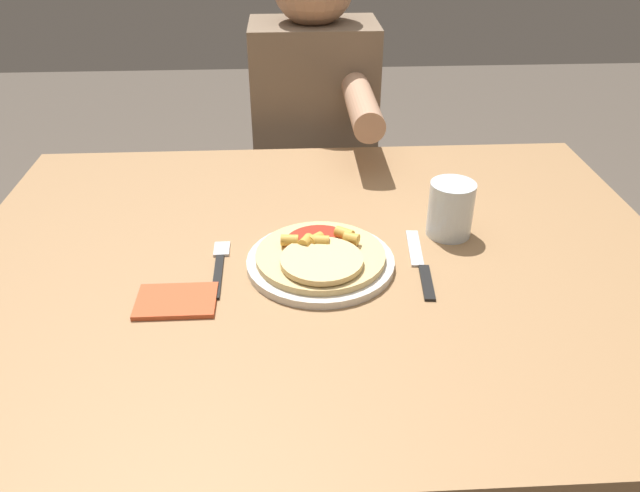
{
  "coord_description": "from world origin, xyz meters",
  "views": [
    {
      "loc": [
        -0.05,
        -0.94,
        1.37
      ],
      "look_at": [
        -0.0,
        -0.03,
        0.81
      ],
      "focal_mm": 35.0,
      "sensor_mm": 36.0,
      "label": 1
    }
  ],
  "objects_px": {
    "fork": "(219,265)",
    "knife": "(420,264)",
    "dining_table": "(320,301)",
    "drinking_glass": "(451,209)",
    "plate": "(320,262)",
    "person_diner": "(315,135)",
    "pizza": "(320,255)"
  },
  "relations": [
    {
      "from": "pizza",
      "to": "fork",
      "type": "bearing_deg",
      "value": 175.81
    },
    {
      "from": "pizza",
      "to": "knife",
      "type": "xyz_separation_m",
      "value": [
        0.17,
        -0.0,
        -0.02
      ]
    },
    {
      "from": "dining_table",
      "to": "plate",
      "type": "bearing_deg",
      "value": -91.54
    },
    {
      "from": "dining_table",
      "to": "knife",
      "type": "distance_m",
      "value": 0.21
    },
    {
      "from": "knife",
      "to": "drinking_glass",
      "type": "distance_m",
      "value": 0.14
    },
    {
      "from": "knife",
      "to": "person_diner",
      "type": "relative_size",
      "value": 0.18
    },
    {
      "from": "fork",
      "to": "knife",
      "type": "bearing_deg",
      "value": -2.89
    },
    {
      "from": "dining_table",
      "to": "drinking_glass",
      "type": "distance_m",
      "value": 0.3
    },
    {
      "from": "dining_table",
      "to": "drinking_glass",
      "type": "height_order",
      "value": "drinking_glass"
    },
    {
      "from": "dining_table",
      "to": "pizza",
      "type": "bearing_deg",
      "value": -90.88
    },
    {
      "from": "plate",
      "to": "person_diner",
      "type": "height_order",
      "value": "person_diner"
    },
    {
      "from": "knife",
      "to": "pizza",
      "type": "bearing_deg",
      "value": 178.43
    },
    {
      "from": "knife",
      "to": "person_diner",
      "type": "xyz_separation_m",
      "value": [
        -0.15,
        0.76,
        -0.05
      ]
    },
    {
      "from": "plate",
      "to": "knife",
      "type": "distance_m",
      "value": 0.17
    },
    {
      "from": "pizza",
      "to": "person_diner",
      "type": "distance_m",
      "value": 0.75
    },
    {
      "from": "plate",
      "to": "knife",
      "type": "bearing_deg",
      "value": -2.88
    },
    {
      "from": "fork",
      "to": "person_diner",
      "type": "xyz_separation_m",
      "value": [
        0.2,
        0.74,
        -0.05
      ]
    },
    {
      "from": "dining_table",
      "to": "plate",
      "type": "relative_size",
      "value": 5.03
    },
    {
      "from": "person_diner",
      "to": "pizza",
      "type": "bearing_deg",
      "value": -92.07
    },
    {
      "from": "pizza",
      "to": "knife",
      "type": "distance_m",
      "value": 0.18
    },
    {
      "from": "pizza",
      "to": "knife",
      "type": "bearing_deg",
      "value": -1.57
    },
    {
      "from": "dining_table",
      "to": "fork",
      "type": "relative_size",
      "value": 7.34
    },
    {
      "from": "dining_table",
      "to": "plate",
      "type": "distance_m",
      "value": 0.11
    },
    {
      "from": "dining_table",
      "to": "drinking_glass",
      "type": "xyz_separation_m",
      "value": [
        0.25,
        0.07,
        0.15
      ]
    },
    {
      "from": "fork",
      "to": "person_diner",
      "type": "relative_size",
      "value": 0.14
    },
    {
      "from": "dining_table",
      "to": "knife",
      "type": "bearing_deg",
      "value": -13.03
    },
    {
      "from": "plate",
      "to": "fork",
      "type": "bearing_deg",
      "value": 177.11
    },
    {
      "from": "knife",
      "to": "drinking_glass",
      "type": "height_order",
      "value": "drinking_glass"
    },
    {
      "from": "person_diner",
      "to": "drinking_glass",
      "type": "bearing_deg",
      "value": -71.32
    },
    {
      "from": "pizza",
      "to": "drinking_glass",
      "type": "distance_m",
      "value": 0.27
    },
    {
      "from": "plate",
      "to": "drinking_glass",
      "type": "height_order",
      "value": "drinking_glass"
    },
    {
      "from": "pizza",
      "to": "person_diner",
      "type": "xyz_separation_m",
      "value": [
        0.03,
        0.75,
        -0.07
      ]
    }
  ]
}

